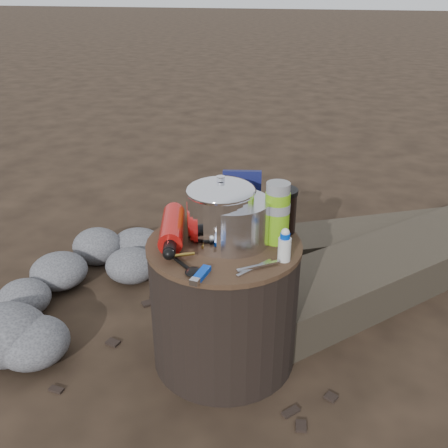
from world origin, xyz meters
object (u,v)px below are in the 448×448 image
(log_main, at_px, (402,263))
(fuel_bottle, at_px, (172,228))
(camping_pot, at_px, (221,212))
(stump, at_px, (224,302))
(thermos, at_px, (277,213))
(travel_mug, at_px, (281,211))

(log_main, xyz_separation_m, fuel_bottle, (-0.70, -0.69, 0.37))
(camping_pot, bearing_deg, log_main, 50.11)
(stump, distance_m, thermos, 0.34)
(camping_pot, bearing_deg, stump, -15.38)
(stump, height_order, log_main, stump)
(fuel_bottle, distance_m, travel_mug, 0.33)
(stump, xyz_separation_m, travel_mug, (0.14, 0.13, 0.28))
(fuel_bottle, bearing_deg, log_main, 24.32)
(log_main, height_order, travel_mug, travel_mug)
(stump, relative_size, fuel_bottle, 1.59)
(fuel_bottle, bearing_deg, stump, -12.84)
(stump, bearing_deg, thermos, 22.57)
(stump, bearing_deg, fuel_bottle, -172.65)
(camping_pot, distance_m, travel_mug, 0.20)
(camping_pot, xyz_separation_m, thermos, (0.15, 0.06, -0.01))
(stump, bearing_deg, travel_mug, 43.47)
(stump, relative_size, camping_pot, 2.34)
(thermos, bearing_deg, log_main, 56.44)
(fuel_bottle, height_order, travel_mug, travel_mug)
(stump, bearing_deg, camping_pot, 164.62)
(log_main, relative_size, camping_pot, 9.79)
(log_main, relative_size, fuel_bottle, 6.65)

